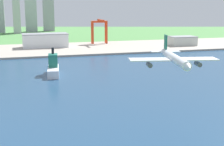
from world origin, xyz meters
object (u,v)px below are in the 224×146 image
at_px(port_crane_red, 99,26).
at_px(warehouse_main, 45,40).
at_px(airplane_landing, 174,59).
at_px(warehouse_annex, 182,41).
at_px(ferry_boat, 53,68).

height_order(port_crane_red, warehouse_main, port_crane_red).
relative_size(airplane_landing, warehouse_main, 0.62).
distance_m(port_crane_red, warehouse_annex, 136.47).
distance_m(warehouse_main, warehouse_annex, 215.44).
bearing_deg(port_crane_red, ferry_boat, -114.98).
height_order(warehouse_main, warehouse_annex, warehouse_main).
distance_m(airplane_landing, warehouse_main, 387.86).
bearing_deg(ferry_boat, airplane_landing, -80.38).
bearing_deg(warehouse_annex, port_crane_red, 154.21).
bearing_deg(ferry_boat, warehouse_annex, 35.51).
bearing_deg(warehouse_annex, warehouse_main, 169.79).
bearing_deg(port_crane_red, airplane_landing, -99.68).
relative_size(port_crane_red, warehouse_annex, 0.97).
xyz_separation_m(ferry_boat, warehouse_main, (10.65, 197.07, 5.69)).
bearing_deg(warehouse_main, port_crane_red, 12.70).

